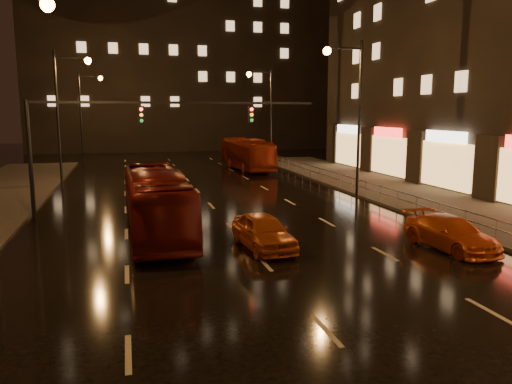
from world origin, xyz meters
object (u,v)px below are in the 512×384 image
bus_red (156,203)px  bus_curb (247,154)px  taxi_near (263,231)px  taxi_far (451,233)px

bus_red → bus_curb: 26.56m
bus_curb → taxi_near: size_ratio=2.51×
bus_curb → taxi_near: (-6.12, -28.13, -0.77)m
bus_curb → taxi_far: (1.38, -30.13, -0.83)m
bus_curb → taxi_near: bearing=-105.2°
bus_curb → taxi_far: size_ratio=2.34×
bus_red → taxi_far: size_ratio=2.33×
taxi_near → taxi_far: (7.50, -2.00, -0.06)m
bus_curb → taxi_far: bus_curb is taller
bus_red → bus_curb: bus_curb is taller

